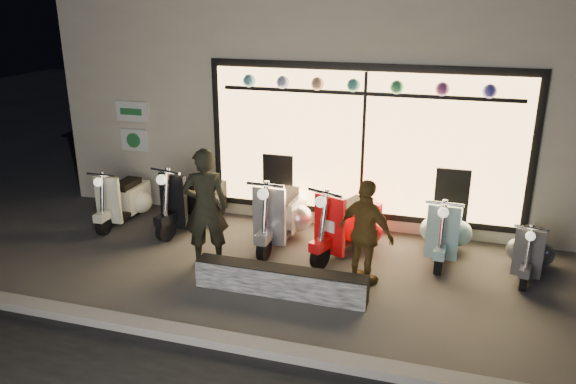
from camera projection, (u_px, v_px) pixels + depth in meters
name	position (u px, v px, depth m)	size (l,w,h in m)	color
ground	(284.00, 272.00, 8.38)	(40.00, 40.00, 0.00)	#383533
kerb	(234.00, 343.00, 6.56)	(40.00, 0.25, 0.12)	slate
shop_building	(352.00, 84.00, 12.20)	(10.20, 6.23, 4.20)	beige
graffiti_barrier	(280.00, 281.00, 7.69)	(2.41, 0.28, 0.40)	black
scooter_silver	(283.00, 213.00, 9.37)	(0.56, 1.64, 1.18)	black
scooter_red	(351.00, 223.00, 8.96)	(0.92, 1.60, 1.16)	black
scooter_black	(197.00, 199.00, 9.99)	(0.76, 1.65, 1.17)	black
scooter_cream	(126.00, 198.00, 10.23)	(0.47, 1.44, 1.04)	black
scooter_blue	(445.00, 228.00, 8.86)	(0.53, 1.48, 1.06)	black
scooter_grey	(530.00, 249.00, 8.29)	(0.54, 1.25, 0.89)	black
man	(206.00, 208.00, 8.36)	(0.67, 0.44, 1.83)	black
woman	(366.00, 233.00, 7.82)	(0.90, 0.38, 1.54)	brown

